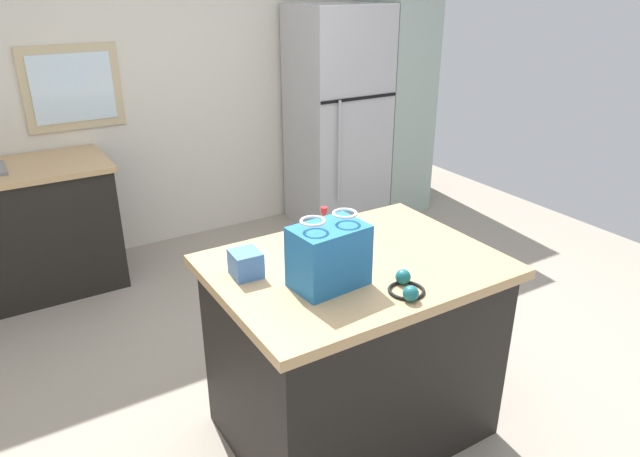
# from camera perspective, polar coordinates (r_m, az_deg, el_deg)

# --- Properties ---
(ground) EXTENTS (6.47, 6.47, 0.00)m
(ground) POSITION_cam_1_polar(r_m,az_deg,el_deg) (3.35, 0.50, -14.79)
(ground) COLOR #9E9384
(back_wall) EXTENTS (5.39, 0.13, 2.76)m
(back_wall) POSITION_cam_1_polar(r_m,az_deg,el_deg) (4.85, -15.10, 14.53)
(back_wall) COLOR silver
(back_wall) RESTS_ON ground
(kitchen_island) EXTENTS (1.25, 0.93, 0.92)m
(kitchen_island) POSITION_cam_1_polar(r_m,az_deg,el_deg) (2.80, 3.29, -11.68)
(kitchen_island) COLOR black
(kitchen_island) RESTS_ON ground
(refrigerator) EXTENTS (0.75, 0.68, 1.88)m
(refrigerator) POSITION_cam_1_polar(r_m,az_deg,el_deg) (5.15, 1.73, 10.80)
(refrigerator) COLOR #B7B7BC
(refrigerator) RESTS_ON ground
(tall_cabinet) EXTENTS (0.48, 0.60, 2.25)m
(tall_cabinet) POSITION_cam_1_polar(r_m,az_deg,el_deg) (5.48, 7.48, 13.41)
(tall_cabinet) COLOR #9EB2A8
(tall_cabinet) RESTS_ON ground
(sink_counter) EXTENTS (1.29, 0.67, 1.10)m
(sink_counter) POSITION_cam_1_polar(r_m,az_deg,el_deg) (4.50, -27.60, -0.22)
(sink_counter) COLOR black
(sink_counter) RESTS_ON ground
(shopping_bag) EXTENTS (0.31, 0.22, 0.30)m
(shopping_bag) POSITION_cam_1_polar(r_m,az_deg,el_deg) (2.32, 0.87, -2.68)
(shopping_bag) COLOR #236BAD
(shopping_bag) RESTS_ON kitchen_island
(small_box) EXTENTS (0.12, 0.13, 0.11)m
(small_box) POSITION_cam_1_polar(r_m,az_deg,el_deg) (2.44, -7.31, -3.45)
(small_box) COLOR #4775B7
(small_box) RESTS_ON kitchen_island
(bottle) EXTENTS (0.07, 0.07, 0.21)m
(bottle) POSITION_cam_1_polar(r_m,az_deg,el_deg) (2.64, 0.40, -0.23)
(bottle) COLOR #C66633
(bottle) RESTS_ON kitchen_island
(ear_defenders) EXTENTS (0.20, 0.20, 0.06)m
(ear_defenders) POSITION_cam_1_polar(r_m,az_deg,el_deg) (2.34, 8.52, -5.71)
(ear_defenders) COLOR black
(ear_defenders) RESTS_ON kitchen_island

